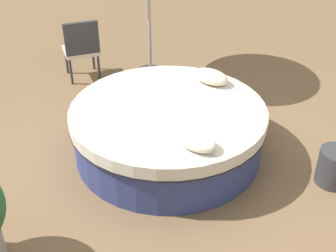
{
  "coord_description": "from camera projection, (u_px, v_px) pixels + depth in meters",
  "views": [
    {
      "loc": [
        2.72,
        -3.31,
        3.14
      ],
      "look_at": [
        0.0,
        0.0,
        0.38
      ],
      "focal_mm": 46.21,
      "sensor_mm": 36.0,
      "label": 1
    }
  ],
  "objects": [
    {
      "name": "patio_chair",
      "position": [
        81.0,
        46.0,
        6.68
      ],
      "size": [
        0.69,
        0.7,
        0.98
      ],
      "rotation": [
        0.0,
        0.0,
        1.04
      ],
      "color": "#333338",
      "rests_on": "ground_plane"
    },
    {
      "name": "ground_plane",
      "position": [
        168.0,
        152.0,
        5.3
      ],
      "size": [
        16.0,
        16.0,
        0.0
      ],
      "primitive_type": "plane",
      "color": "brown"
    },
    {
      "name": "side_table",
      "position": [
        335.0,
        167.0,
        4.72
      ],
      "size": [
        0.38,
        0.38,
        0.41
      ],
      "primitive_type": "cylinder",
      "color": "#333338",
      "rests_on": "ground_plane"
    },
    {
      "name": "throw_pillow_0",
      "position": [
        197.0,
        141.0,
        4.26
      ],
      "size": [
        0.43,
        0.29,
        0.15
      ],
      "primitive_type": "ellipsoid",
      "color": "silver",
      "rests_on": "round_bed"
    },
    {
      "name": "round_bed",
      "position": [
        168.0,
        130.0,
        5.13
      ],
      "size": [
        2.29,
        2.29,
        0.63
      ],
      "color": "navy",
      "rests_on": "ground_plane"
    },
    {
      "name": "throw_pillow_1",
      "position": [
        211.0,
        77.0,
        5.44
      ],
      "size": [
        0.48,
        0.29,
        0.17
      ],
      "primitive_type": "ellipsoid",
      "color": "beige",
      "rests_on": "round_bed"
    }
  ]
}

